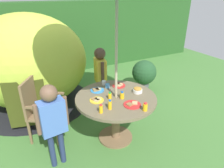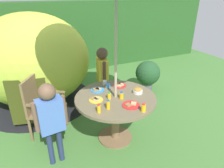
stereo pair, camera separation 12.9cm
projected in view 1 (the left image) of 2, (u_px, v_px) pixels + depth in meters
ground_plane at (116, 138)px, 3.15m from camera, size 10.00×10.00×0.02m
hedge_backdrop at (57, 38)px, 5.46m from camera, size 9.00×0.70×1.84m
garden_table at (116, 106)px, 2.90m from camera, size 1.15×1.15×0.73m
wooden_chair at (40, 106)px, 2.99m from camera, size 0.63×0.64×0.96m
dome_tent at (29, 62)px, 3.77m from camera, size 2.62×2.62×1.76m
potted_plant at (144, 73)px, 4.47m from camera, size 0.54×0.54×0.71m
child_in_yellow_shirt at (100, 71)px, 3.64m from camera, size 0.23×0.40×1.19m
child_in_blue_shirt at (52, 117)px, 2.37m from camera, size 0.39×0.20×1.15m
snack_bowl at (138, 90)px, 2.95m from camera, size 0.14×0.14×0.08m
plate_near_left at (97, 90)px, 3.00m from camera, size 0.20×0.20×0.03m
plate_near_right at (132, 104)px, 2.63m from camera, size 0.23×0.23×0.03m
plate_center_back at (97, 100)px, 2.73m from camera, size 0.19×0.19×0.03m
plate_far_left at (119, 85)px, 3.16m from camera, size 0.21×0.21×0.03m
juice_bottle_far_right at (122, 95)px, 2.78m from camera, size 0.06×0.06×0.11m
juice_bottle_center_front at (110, 96)px, 2.75m from camera, size 0.05×0.05×0.11m
juice_bottle_mid_left at (101, 109)px, 2.45m from camera, size 0.05×0.05×0.12m
juice_bottle_mid_right at (145, 107)px, 2.49m from camera, size 0.06×0.06×0.11m
juice_bottle_front_edge at (110, 105)px, 2.52m from camera, size 0.05×0.05×0.13m
cup_near at (104, 83)px, 3.19m from camera, size 0.06×0.06×0.07m
cup_far at (108, 86)px, 3.09m from camera, size 0.07×0.07×0.06m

